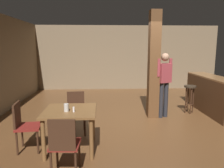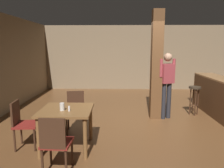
% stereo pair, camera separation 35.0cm
% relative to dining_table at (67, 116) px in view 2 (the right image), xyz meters
% --- Properties ---
extents(ground_plane, '(10.80, 10.80, 0.00)m').
position_rel_dining_table_xyz_m(ground_plane, '(1.74, 1.39, -0.63)').
color(ground_plane, brown).
extents(wall_back, '(8.00, 0.10, 2.80)m').
position_rel_dining_table_xyz_m(wall_back, '(1.74, 5.89, 0.77)').
color(wall_back, '#756047').
rests_on(wall_back, ground_plane).
extents(pillar, '(0.28, 0.28, 2.80)m').
position_rel_dining_table_xyz_m(pillar, '(1.95, 1.84, 0.77)').
color(pillar, brown).
rests_on(pillar, ground_plane).
extents(dining_table, '(0.93, 0.93, 0.76)m').
position_rel_dining_table_xyz_m(dining_table, '(0.00, 0.00, 0.00)').
color(dining_table, brown).
rests_on(dining_table, ground_plane).
extents(chair_south, '(0.44, 0.44, 0.89)m').
position_rel_dining_table_xyz_m(chair_south, '(0.02, -0.83, -0.12)').
color(chair_south, maroon).
rests_on(chair_south, ground_plane).
extents(chair_north, '(0.47, 0.47, 0.89)m').
position_rel_dining_table_xyz_m(chair_north, '(0.01, 0.83, -0.12)').
color(chair_north, maroon).
rests_on(chair_north, ground_plane).
extents(chair_west, '(0.46, 0.46, 0.89)m').
position_rel_dining_table_xyz_m(chair_west, '(-0.83, 0.01, -0.12)').
color(chair_west, maroon).
rests_on(chair_west, ground_plane).
extents(napkin_cup, '(0.08, 0.08, 0.14)m').
position_rel_dining_table_xyz_m(napkin_cup, '(-0.05, -0.10, 0.20)').
color(napkin_cup, beige).
rests_on(napkin_cup, dining_table).
extents(salt_shaker, '(0.03, 0.03, 0.09)m').
position_rel_dining_table_xyz_m(salt_shaker, '(0.08, -0.14, 0.18)').
color(salt_shaker, silver).
rests_on(salt_shaker, dining_table).
extents(standing_person, '(0.46, 0.31, 1.72)m').
position_rel_dining_table_xyz_m(standing_person, '(2.23, 1.79, 0.37)').
color(standing_person, maroon).
rests_on(standing_person, ground_plane).
extents(bar_counter, '(0.56, 2.31, 1.04)m').
position_rel_dining_table_xyz_m(bar_counter, '(3.66, 2.16, -0.10)').
color(bar_counter, brown).
rests_on(bar_counter, ground_plane).
extents(bar_stool_near, '(0.33, 0.33, 0.80)m').
position_rel_dining_table_xyz_m(bar_stool_near, '(3.08, 2.12, -0.04)').
color(bar_stool_near, '#2D2319').
rests_on(bar_stool_near, ground_plane).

